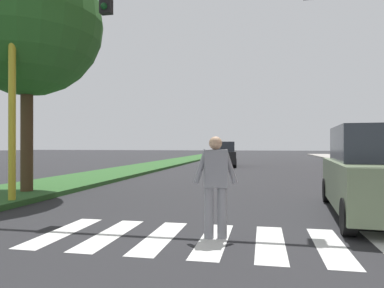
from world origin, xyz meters
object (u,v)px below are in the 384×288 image
object	(u,v)px
suv_crossing	(378,173)
tree_mid	(27,22)
pedestrian_performer	(215,182)
sedan_midblock	(224,155)
traffic_light_gantry	(104,28)

from	to	relation	value
suv_crossing	tree_mid	bearing A→B (deg)	172.24
tree_mid	pedestrian_performer	size ratio (longest dim) A/B	4.39
pedestrian_performer	sedan_midblock	distance (m)	19.93
tree_mid	suv_crossing	bearing A→B (deg)	-7.76
traffic_light_gantry	pedestrian_performer	size ratio (longest dim) A/B	5.11
tree_mid	traffic_light_gantry	xyz separation A→B (m)	(3.29, -1.64, -0.94)
pedestrian_performer	tree_mid	bearing A→B (deg)	149.12
pedestrian_performer	suv_crossing	bearing A→B (deg)	37.35
tree_mid	sedan_midblock	distance (m)	17.23
pedestrian_performer	suv_crossing	distance (m)	4.04
traffic_light_gantry	pedestrian_performer	xyz separation A→B (m)	(2.97, -2.10, -3.42)
pedestrian_performer	sedan_midblock	size ratio (longest dim) A/B	0.37
sedan_midblock	suv_crossing	bearing A→B (deg)	-73.27
traffic_light_gantry	sedan_midblock	xyz separation A→B (m)	(0.96, 17.73, -3.54)
tree_mid	suv_crossing	xyz separation A→B (m)	(9.48, -1.29, -4.36)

